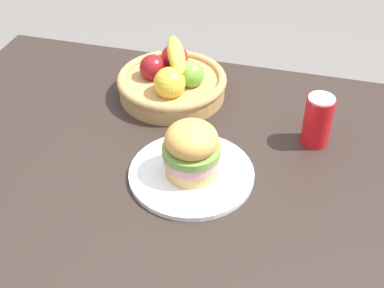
% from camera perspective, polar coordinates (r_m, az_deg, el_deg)
% --- Properties ---
extents(dining_table, '(1.40, 0.90, 0.75)m').
position_cam_1_polar(dining_table, '(1.23, -0.07, -5.33)').
color(dining_table, '#2D231E').
rests_on(dining_table, ground_plane).
extents(plate, '(0.28, 0.28, 0.01)m').
position_cam_1_polar(plate, '(1.12, -0.06, -3.32)').
color(plate, white).
rests_on(plate, dining_table).
extents(sandwich, '(0.13, 0.13, 0.13)m').
position_cam_1_polar(sandwich, '(1.08, -0.06, -0.63)').
color(sandwich, '#DBAD60').
rests_on(sandwich, plate).
extents(soda_can, '(0.07, 0.07, 0.13)m').
position_cam_1_polar(soda_can, '(1.21, 13.88, 2.57)').
color(soda_can, red).
rests_on(soda_can, dining_table).
extents(fruit_basket, '(0.29, 0.29, 0.13)m').
position_cam_1_polar(fruit_basket, '(1.35, -2.24, 7.11)').
color(fruit_basket, tan).
rests_on(fruit_basket, dining_table).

